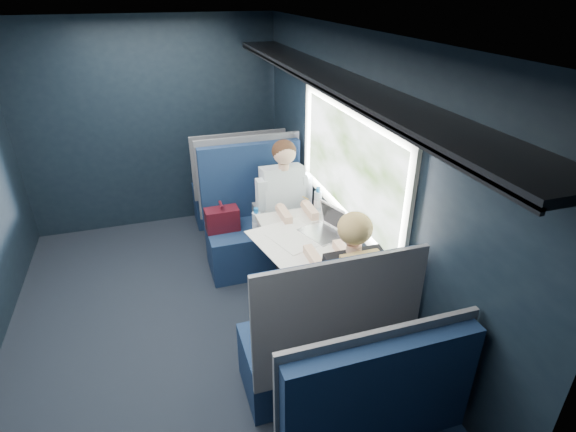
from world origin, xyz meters
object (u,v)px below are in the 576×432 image
object	(u,v)px
seat_bay_far	(320,346)
bottle_small	(318,201)
seat_row_front	(238,190)
man	(286,202)
cup	(319,204)
table	(303,245)
woman	(347,286)
seat_bay_near	(256,225)
laptop	(328,226)

from	to	relation	value
seat_bay_far	bottle_small	xyz separation A→B (m)	(0.45, 1.27, 0.43)
seat_row_front	man	size ratio (longest dim) A/B	0.88
man	cup	size ratio (longest dim) A/B	15.56
table	woman	world-z (taller)	woman
bottle_small	seat_bay_near	bearing A→B (deg)	134.03
table	cup	bearing A→B (deg)	55.93
seat_bay_far	bottle_small	size ratio (longest dim) A/B	5.41
seat_bay_far	table	bearing A→B (deg)	78.22
table	bottle_small	distance (m)	0.51
cup	laptop	bearing A→B (deg)	-101.76
seat_bay_far	cup	size ratio (longest dim) A/B	14.83
seat_row_front	cup	bearing A→B (deg)	-70.51
seat_bay_near	bottle_small	distance (m)	0.79
seat_bay_near	laptop	size ratio (longest dim) A/B	3.17
seat_bay_far	laptop	bearing A→B (deg)	65.96
seat_bay_far	man	xyz separation A→B (m)	(0.25, 1.57, 0.30)
bottle_small	cup	bearing A→B (deg)	60.39
man	woman	xyz separation A→B (m)	(0.00, -1.41, 0.01)
table	seat_row_front	distance (m)	1.82
seat_row_front	seat_bay_far	bearing A→B (deg)	-90.00
bottle_small	cup	xyz separation A→B (m)	(0.03, 0.05, -0.06)
man	cup	world-z (taller)	man
table	woman	bearing A→B (deg)	-84.55
seat_bay_near	seat_row_front	world-z (taller)	seat_bay_near
man	bottle_small	size ratio (longest dim) A/B	5.68
seat_bay_far	seat_row_front	bearing A→B (deg)	90.00
bottle_small	cup	distance (m)	0.08
seat_bay_near	bottle_small	size ratio (longest dim) A/B	5.41
seat_row_front	seat_bay_near	bearing A→B (deg)	-90.75
seat_bay_near	woman	world-z (taller)	woman
seat_bay_near	table	bearing A→B (deg)	-77.43
man	cup	distance (m)	0.35
bottle_small	laptop	bearing A→B (deg)	-99.36
laptop	bottle_small	xyz separation A→B (m)	(0.07, 0.40, 0.03)
man	laptop	world-z (taller)	man
seat_bay_near	bottle_small	world-z (taller)	seat_bay_near
seat_row_front	table	bearing A→B (deg)	-84.20
seat_bay_far	bottle_small	distance (m)	1.41
table	cup	distance (m)	0.54
laptop	cup	distance (m)	0.46
laptop	seat_bay_near	bearing A→B (deg)	114.38
table	laptop	bearing A→B (deg)	-2.15
man	cup	bearing A→B (deg)	-48.36
man	bottle_small	bearing A→B (deg)	-56.56
woman	laptop	size ratio (longest dim) A/B	3.32
seat_bay_far	cup	bearing A→B (deg)	69.95
seat_row_front	woman	size ratio (longest dim) A/B	0.88
cup	man	bearing A→B (deg)	131.64
seat_row_front	woman	world-z (taller)	woman
table	seat_bay_near	distance (m)	0.93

